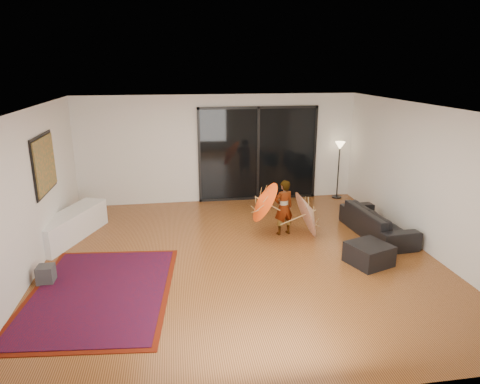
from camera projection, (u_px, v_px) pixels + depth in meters
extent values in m
plane|color=#9A572A|center=(241.00, 258.00, 7.83)|extent=(7.00, 7.00, 0.00)
plane|color=white|center=(241.00, 108.00, 7.05)|extent=(7.00, 7.00, 0.00)
plane|color=silver|center=(219.00, 149.00, 10.75)|extent=(7.00, 0.00, 7.00)
plane|color=silver|center=(297.00, 285.00, 4.13)|extent=(7.00, 0.00, 7.00)
plane|color=silver|center=(27.00, 196.00, 6.92)|extent=(0.00, 7.00, 7.00)
plane|color=silver|center=(426.00, 179.00, 7.96)|extent=(0.00, 7.00, 7.00)
cube|color=black|center=(258.00, 154.00, 10.92)|extent=(3.00, 0.04, 2.40)
cube|color=black|center=(259.00, 108.00, 10.56)|extent=(3.06, 0.06, 0.06)
cube|color=black|center=(258.00, 198.00, 11.23)|extent=(3.06, 0.06, 0.06)
cube|color=black|center=(258.00, 154.00, 10.90)|extent=(0.06, 0.06, 2.40)
cube|color=black|center=(44.00, 164.00, 7.78)|extent=(0.02, 1.28, 1.08)
cube|color=#20503C|center=(45.00, 164.00, 7.79)|extent=(0.03, 1.18, 0.98)
cube|color=white|center=(70.00, 226.00, 8.61)|extent=(1.20, 2.03, 0.55)
cube|color=#424244|center=(46.00, 274.00, 6.88)|extent=(0.26, 0.26, 0.29)
cube|color=#5D1608|center=(100.00, 292.00, 6.62)|extent=(2.42, 3.19, 0.01)
cube|color=maroon|center=(100.00, 292.00, 6.61)|extent=(2.25, 3.01, 0.02)
imported|color=black|center=(377.00, 222.00, 8.79)|extent=(0.90, 1.99, 0.57)
cube|color=black|center=(369.00, 254.00, 7.54)|extent=(0.84, 0.84, 0.37)
cylinder|color=black|center=(337.00, 197.00, 11.36)|extent=(0.26, 0.26, 0.03)
cylinder|color=black|center=(338.00, 172.00, 11.17)|extent=(0.03, 0.03, 1.38)
cone|color=#FFD899|center=(340.00, 146.00, 10.96)|extent=(0.26, 0.26, 0.20)
imported|color=#999999|center=(284.00, 207.00, 8.76)|extent=(0.48, 0.38, 1.16)
cone|color=#FD490D|center=(258.00, 202.00, 8.58)|extent=(0.60, 0.88, 0.84)
cylinder|color=#AA8348|center=(258.00, 218.00, 8.68)|extent=(0.44, 0.02, 0.28)
cylinder|color=#AA8348|center=(258.00, 197.00, 8.55)|extent=(0.06, 0.02, 0.05)
cone|color=silver|center=(314.00, 212.00, 8.73)|extent=(0.53, 0.98, 0.99)
cylinder|color=#AA8348|center=(313.00, 229.00, 8.83)|extent=(0.52, 0.02, 0.22)
cylinder|color=#AA8348|center=(314.00, 206.00, 8.69)|extent=(0.06, 0.02, 0.04)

